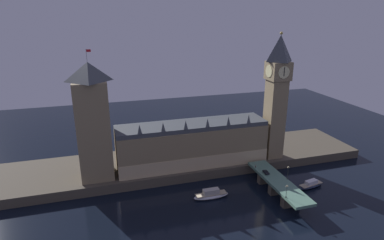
{
  "coord_description": "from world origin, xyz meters",
  "views": [
    {
      "loc": [
        -41.67,
        -128.21,
        84.75
      ],
      "look_at": [
        2.35,
        20.0,
        34.26
      ],
      "focal_mm": 30.0,
      "sensor_mm": 36.0,
      "label": 1
    }
  ],
  "objects_px": {
    "victoria_tower": "(93,122)",
    "clock_tower": "(276,94)",
    "car_northbound_lead": "(266,172)",
    "pedestrian_far_rail": "(256,167)",
    "street_lamp_near": "(287,190)",
    "boat_upstream": "(211,195)",
    "boat_downstream": "(311,185)",
    "street_lamp_mid": "(288,171)"
  },
  "relations": [
    {
      "from": "victoria_tower",
      "to": "clock_tower",
      "type": "bearing_deg",
      "value": -1.81
    },
    {
      "from": "clock_tower",
      "to": "car_northbound_lead",
      "type": "height_order",
      "value": "clock_tower"
    },
    {
      "from": "clock_tower",
      "to": "pedestrian_far_rail",
      "type": "distance_m",
      "value": 42.63
    },
    {
      "from": "street_lamp_near",
      "to": "boat_upstream",
      "type": "distance_m",
      "value": 35.88
    },
    {
      "from": "clock_tower",
      "to": "pedestrian_far_rail",
      "type": "height_order",
      "value": "clock_tower"
    },
    {
      "from": "clock_tower",
      "to": "boat_upstream",
      "type": "bearing_deg",
      "value": -151.23
    },
    {
      "from": "victoria_tower",
      "to": "boat_downstream",
      "type": "xyz_separation_m",
      "value": [
        105.06,
        -34.09,
        -33.4
      ]
    },
    {
      "from": "clock_tower",
      "to": "street_lamp_near",
      "type": "bearing_deg",
      "value": -112.55
    },
    {
      "from": "pedestrian_far_rail",
      "to": "street_lamp_near",
      "type": "distance_m",
      "value": 30.23
    },
    {
      "from": "street_lamp_near",
      "to": "street_lamp_mid",
      "type": "distance_m",
      "value": 17.81
    },
    {
      "from": "clock_tower",
      "to": "street_lamp_near",
      "type": "xyz_separation_m",
      "value": [
        -19.1,
        -46.01,
        -31.86
      ]
    },
    {
      "from": "street_lamp_near",
      "to": "street_lamp_mid",
      "type": "bearing_deg",
      "value": 55.78
    },
    {
      "from": "victoria_tower",
      "to": "car_northbound_lead",
      "type": "bearing_deg",
      "value": -17.46
    },
    {
      "from": "street_lamp_mid",
      "to": "street_lamp_near",
      "type": "bearing_deg",
      "value": -124.22
    },
    {
      "from": "victoria_tower",
      "to": "street_lamp_near",
      "type": "bearing_deg",
      "value": -31.49
    },
    {
      "from": "boat_upstream",
      "to": "boat_downstream",
      "type": "height_order",
      "value": "boat_upstream"
    },
    {
      "from": "pedestrian_far_rail",
      "to": "street_lamp_mid",
      "type": "bearing_deg",
      "value": -57.96
    },
    {
      "from": "street_lamp_mid",
      "to": "boat_upstream",
      "type": "height_order",
      "value": "street_lamp_mid"
    },
    {
      "from": "clock_tower",
      "to": "boat_upstream",
      "type": "distance_m",
      "value": 67.97
    },
    {
      "from": "pedestrian_far_rail",
      "to": "boat_upstream",
      "type": "xyz_separation_m",
      "value": [
        -28.72,
        -10.1,
        -6.31
      ]
    },
    {
      "from": "street_lamp_near",
      "to": "boat_downstream",
      "type": "xyz_separation_m",
      "value": [
        24.82,
        15.07,
        -9.63
      ]
    },
    {
      "from": "street_lamp_near",
      "to": "victoria_tower",
      "type": "bearing_deg",
      "value": 148.51
    },
    {
      "from": "victoria_tower",
      "to": "car_northbound_lead",
      "type": "relative_size",
      "value": 15.4
    },
    {
      "from": "car_northbound_lead",
      "to": "boat_upstream",
      "type": "xyz_separation_m",
      "value": [
        -31.02,
        -3.08,
        -6.13
      ]
    },
    {
      "from": "victoria_tower",
      "to": "boat_upstream",
      "type": "height_order",
      "value": "victoria_tower"
    },
    {
      "from": "clock_tower",
      "to": "car_northbound_lead",
      "type": "relative_size",
      "value": 16.92
    },
    {
      "from": "clock_tower",
      "to": "car_northbound_lead",
      "type": "bearing_deg",
      "value": -125.54
    },
    {
      "from": "street_lamp_mid",
      "to": "boat_downstream",
      "type": "xyz_separation_m",
      "value": [
        14.81,
        0.35,
        -10.14
      ]
    },
    {
      "from": "street_lamp_mid",
      "to": "boat_upstream",
      "type": "xyz_separation_m",
      "value": [
        -38.33,
        5.26,
        -9.8
      ]
    },
    {
      "from": "clock_tower",
      "to": "street_lamp_mid",
      "type": "height_order",
      "value": "clock_tower"
    },
    {
      "from": "street_lamp_mid",
      "to": "victoria_tower",
      "type": "bearing_deg",
      "value": 159.12
    },
    {
      "from": "street_lamp_mid",
      "to": "pedestrian_far_rail",
      "type": "bearing_deg",
      "value": 122.04
    },
    {
      "from": "clock_tower",
      "to": "victoria_tower",
      "type": "relative_size",
      "value": 1.1
    },
    {
      "from": "pedestrian_far_rail",
      "to": "boat_downstream",
      "type": "relative_size",
      "value": 0.11
    },
    {
      "from": "boat_upstream",
      "to": "street_lamp_near",
      "type": "bearing_deg",
      "value": -35.21
    },
    {
      "from": "pedestrian_far_rail",
      "to": "street_lamp_near",
      "type": "height_order",
      "value": "street_lamp_near"
    },
    {
      "from": "clock_tower",
      "to": "boat_upstream",
      "type": "xyz_separation_m",
      "value": [
        -47.42,
        -26.03,
        -41.15
      ]
    },
    {
      "from": "clock_tower",
      "to": "victoria_tower",
      "type": "bearing_deg",
      "value": 178.19
    },
    {
      "from": "victoria_tower",
      "to": "pedestrian_far_rail",
      "type": "height_order",
      "value": "victoria_tower"
    },
    {
      "from": "car_northbound_lead",
      "to": "boat_upstream",
      "type": "bearing_deg",
      "value": -174.33
    },
    {
      "from": "car_northbound_lead",
      "to": "street_lamp_mid",
      "type": "xyz_separation_m",
      "value": [
        7.31,
        -8.34,
        3.67
      ]
    },
    {
      "from": "victoria_tower",
      "to": "pedestrian_far_rail",
      "type": "relative_size",
      "value": 38.7
    }
  ]
}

